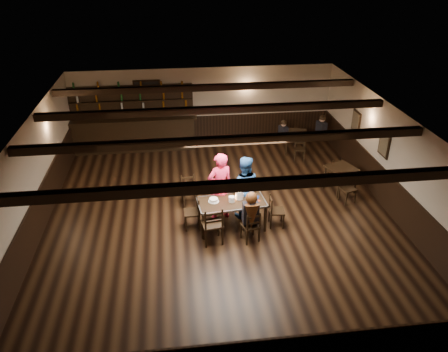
{
  "coord_description": "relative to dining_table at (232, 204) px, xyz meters",
  "views": [
    {
      "loc": [
        -1.11,
        -9.56,
        6.29
      ],
      "look_at": [
        0.12,
        0.2,
        1.1
      ],
      "focal_mm": 35.0,
      "sensor_mm": 36.0,
      "label": 1
    }
  ],
  "objects": [
    {
      "name": "plate_stack_a",
      "position": [
        0.0,
        -0.01,
        0.15
      ],
      "size": [
        0.15,
        0.15,
        0.14
      ],
      "primitive_type": "cylinder",
      "color": "white",
      "rests_on": "dining_table"
    },
    {
      "name": "ground",
      "position": [
        -0.22,
        0.49,
        -0.68
      ],
      "size": [
        10.0,
        10.0,
        0.0
      ],
      "primitive_type": "plane",
      "color": "black",
      "rests_on": "ground"
    },
    {
      "name": "drink_glass",
      "position": [
        0.3,
        0.19,
        0.13
      ],
      "size": [
        0.07,
        0.07,
        0.1
      ],
      "primitive_type": "cylinder",
      "color": "silver",
      "rests_on": "dining_table"
    },
    {
      "name": "woman_pink",
      "position": [
        -0.23,
        0.48,
        0.24
      ],
      "size": [
        0.77,
        0.63,
        1.84
      ],
      "primitive_type": "imported",
      "rotation": [
        0.0,
        0.0,
        3.46
      ],
      "color": "#E21A54",
      "rests_on": "ground"
    },
    {
      "name": "seated_person",
      "position": [
        0.37,
        -0.62,
        0.19
      ],
      "size": [
        0.37,
        0.56,
        0.9
      ],
      "color": "black",
      "rests_on": "ground"
    },
    {
      "name": "dining_table",
      "position": [
        0.0,
        0.0,
        0.0
      ],
      "size": [
        1.73,
        0.98,
        0.75
      ],
      "color": "black",
      "rests_on": "ground"
    },
    {
      "name": "plate_stack_b",
      "position": [
        0.2,
        0.11,
        0.19
      ],
      "size": [
        0.19,
        0.19,
        0.23
      ],
      "primitive_type": "cylinder",
      "color": "white",
      "rests_on": "dining_table"
    },
    {
      "name": "salt_shaker",
      "position": [
        0.39,
        -0.04,
        0.12
      ],
      "size": [
        0.04,
        0.04,
        0.09
      ],
      "primitive_type": "cylinder",
      "color": "silver",
      "rests_on": "dining_table"
    },
    {
      "name": "menu_red",
      "position": [
        0.53,
        -0.07,
        0.08
      ],
      "size": [
        0.38,
        0.36,
        0.0
      ],
      "primitive_type": "cube",
      "rotation": [
        0.0,
        0.0,
        0.65
      ],
      "color": "#9C2C11",
      "rests_on": "dining_table"
    },
    {
      "name": "bg_patron_left",
      "position": [
        2.36,
        4.27,
        0.13
      ],
      "size": [
        0.29,
        0.38,
        0.69
      ],
      "color": "black",
      "rests_on": "ground"
    },
    {
      "name": "pepper_shaker",
      "position": [
        0.4,
        -0.01,
        0.12
      ],
      "size": [
        0.04,
        0.04,
        0.09
      ],
      "primitive_type": "cylinder",
      "color": "#A5A8AD",
      "rests_on": "dining_table"
    },
    {
      "name": "chair_near_left",
      "position": [
        -0.53,
        -0.64,
        -0.09
      ],
      "size": [
        0.53,
        0.51,
        1.0
      ],
      "color": "black",
      "rests_on": "ground"
    },
    {
      "name": "chair_near_right",
      "position": [
        0.39,
        -0.67,
        -0.2
      ],
      "size": [
        0.48,
        0.46,
        0.82
      ],
      "color": "black",
      "rests_on": "ground"
    },
    {
      "name": "chair_end_left",
      "position": [
        -0.9,
        0.13,
        -0.17
      ],
      "size": [
        0.4,
        0.42,
        0.87
      ],
      "color": "black",
      "rests_on": "ground"
    },
    {
      "name": "chair_end_right",
      "position": [
        1.06,
        -0.05,
        -0.19
      ],
      "size": [
        0.4,
        0.42,
        0.84
      ],
      "color": "black",
      "rests_on": "ground"
    },
    {
      "name": "man_blue",
      "position": [
        0.38,
        0.49,
        0.17
      ],
      "size": [
        0.94,
        0.8,
        1.7
      ],
      "primitive_type": "imported",
      "rotation": [
        0.0,
        0.0,
        2.94
      ],
      "color": "navy",
      "rests_on": "ground"
    },
    {
      "name": "room_shell",
      "position": [
        -0.21,
        0.53,
        1.07
      ],
      "size": [
        9.02,
        10.02,
        2.71
      ],
      "color": "beige",
      "rests_on": "ground"
    },
    {
      "name": "bg_patron_right",
      "position": [
        3.72,
        4.37,
        0.17
      ],
      "size": [
        0.31,
        0.42,
        0.77
      ],
      "color": "black",
      "rests_on": "ground"
    },
    {
      "name": "tea_light",
      "position": [
        0.06,
        0.12,
        0.1
      ],
      "size": [
        0.06,
        0.06,
        0.06
      ],
      "color": "#A5A8AD",
      "rests_on": "dining_table"
    },
    {
      "name": "back_table_b",
      "position": [
        2.79,
        4.21,
        -0.04
      ],
      "size": [
        0.88,
        0.88,
        0.75
      ],
      "color": "black",
      "rests_on": "ground"
    },
    {
      "name": "cake",
      "position": [
        -0.44,
        0.05,
        0.11
      ],
      "size": [
        0.26,
        0.26,
        0.09
      ],
      "color": "white",
      "rests_on": "dining_table"
    },
    {
      "name": "back_table_a",
      "position": [
        3.35,
        1.44,
        -0.03
      ],
      "size": [
        0.94,
        0.94,
        0.75
      ],
      "color": "black",
      "rests_on": "ground"
    },
    {
      "name": "menu_blue",
      "position": [
        0.54,
        0.14,
        0.08
      ],
      "size": [
        0.38,
        0.33,
        0.0
      ],
      "primitive_type": "cube",
      "rotation": [
        0.0,
        0.0,
        -0.39
      ],
      "color": "#101F51",
      "rests_on": "dining_table"
    },
    {
      "name": "chair_far_pushed",
      "position": [
        -1.0,
        1.26,
        -0.18
      ],
      "size": [
        0.43,
        0.42,
        0.85
      ],
      "color": "black",
      "rests_on": "ground"
    },
    {
      "name": "bar_counter",
      "position": [
        -2.66,
        5.21,
        0.05
      ],
      "size": [
        4.34,
        0.7,
        2.2
      ],
      "color": "black",
      "rests_on": "ground"
    }
  ]
}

